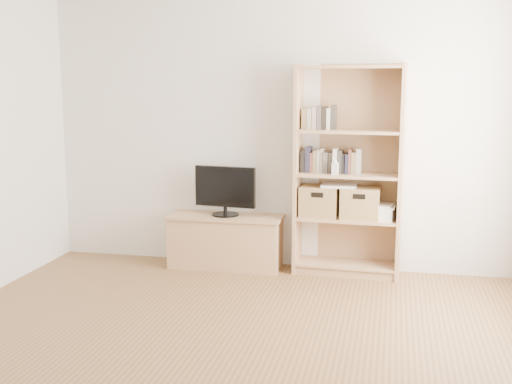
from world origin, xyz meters
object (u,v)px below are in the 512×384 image
(tv_stand, at_px, (226,242))
(television, at_px, (225,191))
(bookshelf, at_px, (348,171))
(baby_monitor, at_px, (335,169))
(laptop, at_px, (339,186))
(basket_left, at_px, (320,201))
(basket_right, at_px, (360,203))

(tv_stand, xyz_separation_m, television, (-0.00, 0.00, 0.50))
(bookshelf, distance_m, television, 1.18)
(baby_monitor, xyz_separation_m, laptop, (0.03, 0.09, -0.17))
(bookshelf, bearing_deg, laptop, -168.07)
(bookshelf, height_order, laptop, bookshelf)
(tv_stand, distance_m, laptop, 1.23)
(basket_left, distance_m, laptop, 0.24)
(television, xyz_separation_m, basket_right, (1.28, 0.02, -0.06))
(bookshelf, height_order, baby_monitor, bookshelf)
(tv_stand, bearing_deg, baby_monitor, -4.52)
(tv_stand, bearing_deg, basket_right, 0.40)
(tv_stand, distance_m, basket_right, 1.35)
(tv_stand, height_order, basket_right, basket_right)
(baby_monitor, distance_m, basket_left, 0.37)
(baby_monitor, bearing_deg, television, -173.97)
(basket_left, bearing_deg, laptop, -3.27)
(bookshelf, distance_m, basket_left, 0.39)
(television, distance_m, basket_right, 1.28)
(baby_monitor, bearing_deg, bookshelf, 52.85)
(laptop, bearing_deg, tv_stand, 179.36)
(television, xyz_separation_m, laptop, (1.08, 0.01, 0.09))
(tv_stand, height_order, bookshelf, bookshelf)
(basket_right, bearing_deg, baby_monitor, -155.29)
(tv_stand, distance_m, bookshelf, 1.37)
(tv_stand, height_order, basket_left, basket_left)
(basket_left, bearing_deg, tv_stand, -175.11)
(basket_left, relative_size, basket_right, 0.99)
(tv_stand, height_order, laptop, laptop)
(television, distance_m, laptop, 1.08)
(laptop, bearing_deg, basket_right, -0.34)
(basket_right, bearing_deg, television, -176.54)
(bookshelf, relative_size, television, 3.24)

